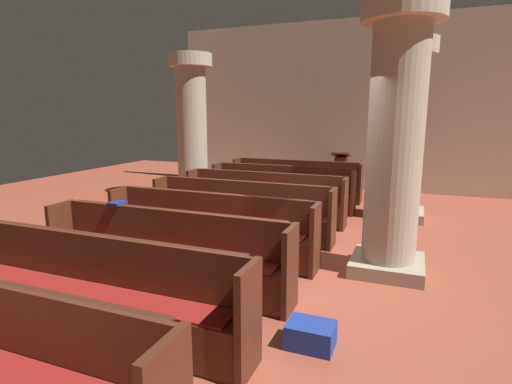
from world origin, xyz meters
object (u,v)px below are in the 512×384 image
(pew_row_0, at_px, (296,179))
(pew_row_5, at_px, (164,250))
(pew_row_4, at_px, (209,225))
(hymn_book, at_px, (117,203))
(lectern, at_px, (340,176))
(pew_row_3, at_px, (241,209))
(kneeler_box_blue, at_px, (311,335))
(pillar_aisle_side, at_px, (404,128))
(pew_row_1, at_px, (282,186))
(pew_row_6, at_px, (95,287))
(pew_row_2, at_px, (264,196))
(pillar_aisle_rear, at_px, (395,136))
(pillar_far_side, at_px, (192,125))

(pew_row_0, height_order, pew_row_5, same)
(pew_row_4, bearing_deg, hymn_book, -130.79)
(lectern, xyz_separation_m, hymn_book, (-1.69, -6.57, 0.49))
(pew_row_3, bearing_deg, kneeler_box_blue, -55.73)
(pillar_aisle_side, bearing_deg, pew_row_3, -136.48)
(pew_row_0, distance_m, hymn_book, 5.52)
(pew_row_1, bearing_deg, pew_row_4, -90.00)
(hymn_book, relative_size, kneeler_box_blue, 0.50)
(pew_row_3, relative_size, hymn_book, 14.91)
(lectern, bearing_deg, pew_row_6, -96.39)
(pew_row_2, height_order, pew_row_6, same)
(pew_row_1, distance_m, pillar_aisle_rear, 4.06)
(lectern, bearing_deg, pillar_aisle_side, -54.59)
(pew_row_2, distance_m, kneeler_box_blue, 4.41)
(pew_row_2, height_order, kneeler_box_blue, pew_row_2)
(pew_row_5, bearing_deg, kneeler_box_blue, -16.58)
(pew_row_4, height_order, pillar_aisle_side, pillar_aisle_side)
(pillar_aisle_rear, bearing_deg, pew_row_5, -147.93)
(pew_row_1, height_order, pillar_far_side, pillar_far_side)
(pew_row_5, distance_m, pillar_aisle_rear, 3.16)
(pew_row_6, relative_size, pillar_far_side, 0.92)
(pillar_aisle_side, xyz_separation_m, kneeler_box_blue, (-0.52, -5.14, -1.68))
(pew_row_2, distance_m, pew_row_3, 1.12)
(pew_row_4, bearing_deg, pew_row_3, 90.00)
(pew_row_6, height_order, pillar_aisle_side, pillar_aisle_side)
(pew_row_2, bearing_deg, pew_row_0, 90.00)
(pew_row_0, bearing_deg, pillar_aisle_side, -23.43)
(hymn_book, bearing_deg, pillar_aisle_rear, 22.46)
(pew_row_6, xyz_separation_m, pillar_far_side, (-2.39, 5.90, 1.30))
(pew_row_2, distance_m, hymn_book, 3.32)
(pew_row_3, distance_m, lectern, 4.59)
(hymn_book, bearing_deg, kneeler_box_blue, -15.51)
(pew_row_4, xyz_separation_m, kneeler_box_blue, (1.92, -1.70, -0.38))
(pillar_aisle_rear, bearing_deg, hymn_book, -157.54)
(pillar_far_side, distance_m, lectern, 4.05)
(kneeler_box_blue, bearing_deg, pew_row_0, 107.24)
(pillar_aisle_side, xyz_separation_m, pillar_far_side, (-4.83, 0.21, 0.00))
(pew_row_6, xyz_separation_m, hymn_book, (-0.81, 1.31, 0.46))
(pew_row_3, relative_size, pillar_aisle_rear, 0.92)
(pillar_aisle_rear, relative_size, kneeler_box_blue, 8.12)
(kneeler_box_blue, bearing_deg, pew_row_3, 124.27)
(pew_row_0, height_order, pew_row_3, same)
(hymn_book, height_order, kneeler_box_blue, hymn_book)
(pew_row_0, xyz_separation_m, pew_row_2, (0.00, -2.25, 0.00))
(pillar_aisle_side, bearing_deg, kneeler_box_blue, -95.74)
(pew_row_6, height_order, pillar_far_side, pillar_far_side)
(pew_row_2, distance_m, pillar_aisle_side, 3.01)
(pew_row_0, relative_size, pew_row_2, 1.00)
(pew_row_2, relative_size, pew_row_6, 1.00)
(pew_row_5, xyz_separation_m, kneeler_box_blue, (1.92, -0.57, -0.38))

